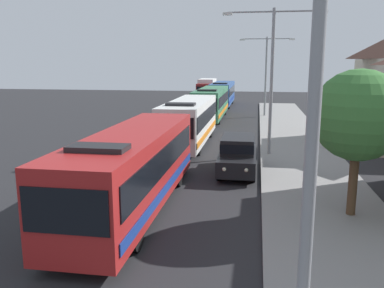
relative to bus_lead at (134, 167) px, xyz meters
name	(u,v)px	position (x,y,z in m)	size (l,w,h in m)	color
bus_lead	(134,167)	(0.00, 0.00, 0.00)	(2.58, 11.35, 3.21)	maroon
bus_second_in_line	(190,120)	(0.00, 12.88, 0.00)	(2.58, 10.83, 3.21)	silver
bus_middle	(211,102)	(0.00, 26.22, 0.00)	(2.58, 11.89, 3.21)	#33724C
bus_fourth_in_line	(222,93)	(0.00, 39.24, 0.00)	(2.58, 11.79, 3.21)	#284C8C
white_suv	(238,153)	(3.70, 5.90, -0.66)	(1.86, 4.78, 1.90)	black
box_truck_oncoming	(207,88)	(-3.30, 48.64, 0.01)	(2.35, 7.29, 3.15)	maroon
streetlamp_near	(316,75)	(5.40, -8.50, 3.74)	(6.54, 0.28, 8.59)	gray
streetlamp_mid	(272,67)	(5.40, 10.13, 3.67)	(5.90, 0.28, 8.54)	gray
streetlamp_far	(266,68)	(5.40, 28.75, 3.41)	(5.57, 0.28, 8.10)	gray
roadside_tree	(358,116)	(8.11, 0.32, 2.10)	(3.23, 3.23, 5.27)	#4C3823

